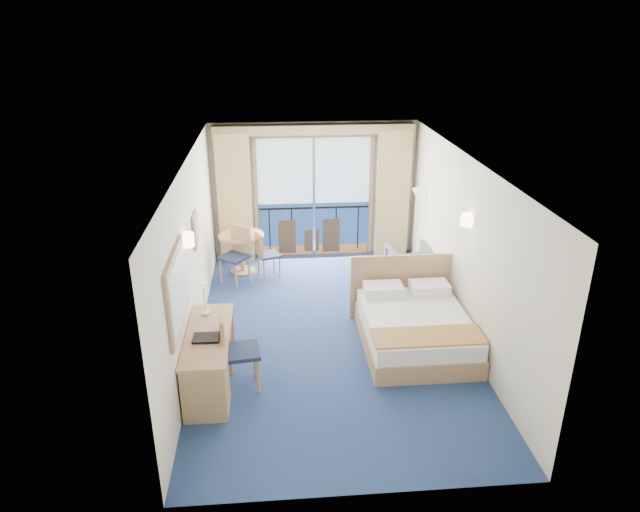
{
  "coord_description": "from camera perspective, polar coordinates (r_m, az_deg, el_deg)",
  "views": [
    {
      "loc": [
        -0.81,
        -7.64,
        4.52
      ],
      "look_at": [
        -0.14,
        0.2,
        1.22
      ],
      "focal_mm": 32.0,
      "sensor_mm": 36.0,
      "label": 1
    }
  ],
  "objects": [
    {
      "name": "desk_lamp",
      "position": [
        7.82,
        -11.58,
        -3.52
      ],
      "size": [
        0.12,
        0.12,
        0.46
      ],
      "color": "silver",
      "rests_on": "desk"
    },
    {
      "name": "armchair",
      "position": [
        10.52,
        9.03,
        -0.87
      ],
      "size": [
        0.87,
        0.89,
        0.7
      ],
      "primitive_type": "imported",
      "rotation": [
        0.0,
        0.0,
        3.31
      ],
      "color": "#444852",
      "rests_on": "ground"
    },
    {
      "name": "table_chair_a",
      "position": [
        10.62,
        -5.56,
        0.43
      ],
      "size": [
        0.49,
        0.49,
        0.89
      ],
      "rotation": [
        0.0,
        0.0,
        1.91
      ],
      "color": "#1E2746",
      "rests_on": "ground"
    },
    {
      "name": "curtain_right",
      "position": [
        11.43,
        7.25,
        6.1
      ],
      "size": [
        0.65,
        0.22,
        2.55
      ],
      "primitive_type": "cube",
      "color": "#CFBE72",
      "rests_on": "room_walls"
    },
    {
      "name": "sconce_right",
      "position": [
        8.41,
        14.48,
        3.52
      ],
      "size": [
        0.18,
        0.18,
        0.18
      ],
      "primitive_type": "cylinder",
      "color": "#FFE1B2",
      "rests_on": "room_walls"
    },
    {
      "name": "floor",
      "position": [
        8.91,
        1.0,
        -7.71
      ],
      "size": [
        6.5,
        6.5,
        0.0
      ],
      "primitive_type": "plane",
      "color": "navy",
      "rests_on": "ground"
    },
    {
      "name": "floor_lamp",
      "position": [
        10.82,
        9.59,
        4.66
      ],
      "size": [
        0.22,
        0.22,
        1.6
      ],
      "color": "silver",
      "rests_on": "ground"
    },
    {
      "name": "round_table",
      "position": [
        10.85,
        -7.84,
        1.24
      ],
      "size": [
        0.85,
        0.85,
        0.76
      ],
      "color": "tan",
      "rests_on": "ground"
    },
    {
      "name": "bed",
      "position": [
        8.62,
        9.41,
        -6.94
      ],
      "size": [
        1.68,
        1.99,
        1.05
      ],
      "color": "tan",
      "rests_on": "ground"
    },
    {
      "name": "balcony_door",
      "position": [
        11.4,
        -0.65,
        5.53
      ],
      "size": [
        2.36,
        0.03,
        2.52
      ],
      "color": "navy",
      "rests_on": "room_walls"
    },
    {
      "name": "room_walls",
      "position": [
        8.15,
        1.08,
        3.11
      ],
      "size": [
        4.04,
        6.54,
        2.72
      ],
      "color": "silver",
      "rests_on": "ground"
    },
    {
      "name": "wall_print",
      "position": [
        8.68,
        -12.32,
        2.56
      ],
      "size": [
        0.04,
        0.42,
        0.52
      ],
      "color": "tan",
      "rests_on": "room_walls"
    },
    {
      "name": "sconce_left",
      "position": [
        7.61,
        -13.12,
        1.61
      ],
      "size": [
        0.18,
        0.18,
        0.18
      ],
      "primitive_type": "cylinder",
      "color": "#FFE1B2",
      "rests_on": "room_walls"
    },
    {
      "name": "desk",
      "position": [
        7.33,
        -11.31,
        -11.7
      ],
      "size": [
        0.57,
        1.65,
        0.77
      ],
      "color": "tan",
      "rests_on": "ground"
    },
    {
      "name": "curtain_left",
      "position": [
        11.21,
        -8.52,
        5.69
      ],
      "size": [
        0.65,
        0.22,
        2.55
      ],
      "primitive_type": "cube",
      "color": "#CFBE72",
      "rests_on": "room_walls"
    },
    {
      "name": "desk_chair",
      "position": [
        7.49,
        -8.7,
        -8.92
      ],
      "size": [
        0.54,
        0.53,
        1.1
      ],
      "rotation": [
        0.0,
        0.0,
        1.7
      ],
      "color": "#1E2746",
      "rests_on": "ground"
    },
    {
      "name": "table_chair_b",
      "position": [
        10.47,
        -8.28,
        0.49
      ],
      "size": [
        0.64,
        0.64,
        1.05
      ],
      "rotation": [
        0.0,
        0.0,
        -0.66
      ],
      "color": "#1E2746",
      "rests_on": "ground"
    },
    {
      "name": "mirror",
      "position": [
        6.92,
        -14.1,
        -3.41
      ],
      "size": [
        0.05,
        1.25,
        0.95
      ],
      "color": "tan",
      "rests_on": "room_walls"
    },
    {
      "name": "phone",
      "position": [
        9.93,
        10.59,
        -0.84
      ],
      "size": [
        0.21,
        0.18,
        0.08
      ],
      "primitive_type": "cube",
      "rotation": [
        0.0,
        0.0,
        0.31
      ],
      "color": "white",
      "rests_on": "nightstand"
    },
    {
      "name": "nightstand",
      "position": [
        10.03,
        10.46,
        -2.62
      ],
      "size": [
        0.43,
        0.41,
        0.57
      ],
      "primitive_type": "cube",
      "color": "tan",
      "rests_on": "ground"
    },
    {
      "name": "folder",
      "position": [
        7.39,
        -11.31,
        -8.03
      ],
      "size": [
        0.34,
        0.26,
        0.03
      ],
      "primitive_type": "cube",
      "rotation": [
        0.0,
        0.0,
        -0.02
      ],
      "color": "black",
      "rests_on": "desk"
    },
    {
      "name": "pelmet",
      "position": [
        10.94,
        -0.6,
        12.56
      ],
      "size": [
        3.8,
        0.25,
        0.18
      ],
      "primitive_type": "cube",
      "color": "tan",
      "rests_on": "room_walls"
    }
  ]
}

